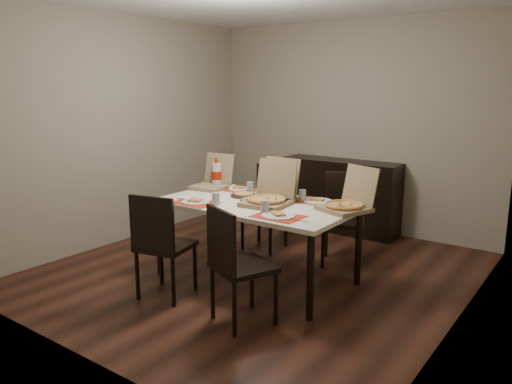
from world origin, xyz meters
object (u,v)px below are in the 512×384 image
chair_near_right (235,261)px  soda_bottle (217,175)px  sideboard (340,195)px  chair_far_left (268,203)px  dip_bowl (282,200)px  chair_far_right (344,214)px  pizza_box_center (268,198)px  chair_near_left (161,242)px  dining_table (256,210)px

chair_near_right → soda_bottle: (-1.18, 1.18, 0.37)m
chair_near_right → sideboard: bearing=100.6°
chair_far_left → dip_bowl: chair_far_left is taller
chair_far_right → soda_bottle: bearing=-154.9°
pizza_box_center → chair_near_right: bearing=-71.9°
sideboard → chair_far_right: chair_far_right is taller
chair_near_right → dip_bowl: bearing=103.1°
chair_near_left → pizza_box_center: 1.03m
sideboard → dining_table: bearing=-86.7°
sideboard → dining_table: (0.11, -1.95, 0.23)m
chair_far_right → soda_bottle: soda_bottle is taller
pizza_box_center → chair_near_left: bearing=-122.8°
chair_far_left → soda_bottle: bearing=-119.4°
dining_table → chair_near_right: size_ratio=1.94×
dining_table → chair_near_right: chair_near_right is taller
pizza_box_center → dining_table: bearing=-178.6°
pizza_box_center → dip_bowl: 0.18m
dip_bowl → soda_bottle: (-0.95, 0.18, 0.12)m
chair_near_left → pizza_box_center: size_ratio=1.97×
dining_table → chair_far_left: chair_far_left is taller
sideboard → pizza_box_center: bearing=-82.8°
dining_table → chair_near_left: bearing=-115.8°
sideboard → soda_bottle: 1.79m
chair_near_left → soda_bottle: soda_bottle is taller
chair_near_right → chair_far_right: 1.76m
chair_near_left → chair_far_right: same height
dip_bowl → sideboard: bearing=99.1°
sideboard → soda_bottle: (-0.66, -1.60, 0.43)m
chair_near_left → dining_table: bearing=64.2°
sideboard → dining_table: sideboard is taller
chair_far_right → pizza_box_center: bearing=-108.7°
chair_near_right → chair_far_left: size_ratio=1.00×
sideboard → soda_bottle: size_ratio=4.91×
chair_far_right → dining_table: bearing=-115.8°
chair_far_right → dip_bowl: 0.84m
pizza_box_center → soda_bottle: (-0.91, 0.35, 0.07)m
chair_near_right → dip_bowl: (-0.23, 1.01, 0.25)m
dining_table → dip_bowl: (0.17, 0.18, 0.08)m
sideboard → dip_bowl: size_ratio=14.45×
chair_far_left → pizza_box_center: 1.11m
chair_far_right → soda_bottle: (-1.22, -0.57, 0.37)m
sideboard → chair_near_left: size_ratio=1.61×
chair_far_left → soda_bottle: size_ratio=3.05×
dip_bowl → soda_bottle: 0.97m
chair_far_left → chair_far_right: same height
chair_near_right → chair_far_right: (0.04, 1.76, 0.00)m
sideboard → chair_near_left: (-0.29, -2.78, 0.06)m
chair_near_right → dip_bowl: 1.06m
sideboard → dip_bowl: 1.83m
sideboard → chair_far_left: chair_far_left is taller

